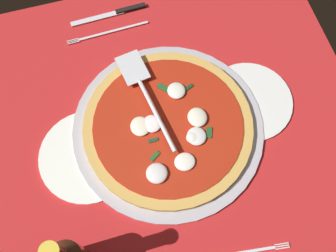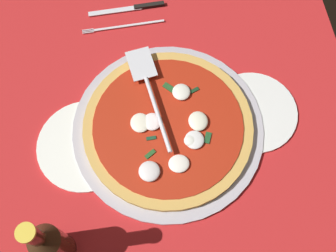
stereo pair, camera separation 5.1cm
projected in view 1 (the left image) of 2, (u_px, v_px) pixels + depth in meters
The scene contains 8 objects.
ground_plane at pixel (174, 135), 96.92cm from camera, with size 90.78×90.78×0.80cm, color red.
checker_pattern at pixel (174, 134), 96.50cm from camera, with size 90.78×90.78×0.10cm.
pizza_pan at pixel (168, 129), 96.30cm from camera, with size 44.52×44.52×1.27cm, color #B2AFB9.
dinner_plate_left at pixel (249, 101), 99.18cm from camera, with size 20.96×20.96×1.00cm, color white.
dinner_plate_right at pixel (88, 156), 93.89cm from camera, with size 22.30×22.30×1.00cm, color white.
pizza at pixel (168, 127), 94.75cm from camera, with size 39.25×39.25×3.23cm.
pizza_server at pixel (146, 94), 95.11cm from camera, with size 7.90×27.83×1.00cm.
place_setting_near at pixel (112, 23), 108.15cm from camera, with size 22.27×12.31×1.40cm.
Camera 1 is at (11.03, 33.60, 89.87)cm, focal length 44.07 mm.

